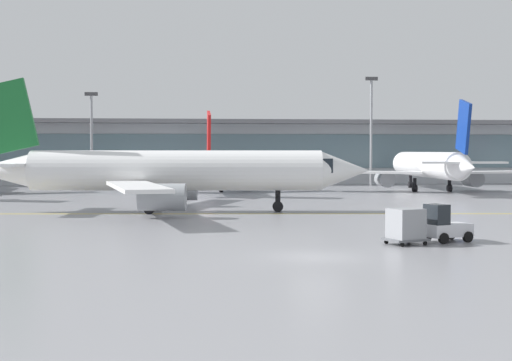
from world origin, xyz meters
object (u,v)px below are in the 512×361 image
Objects in this scene: taxiing_regional_jet at (171,172)px; baggage_tug at (444,226)px; cargo_dolly_lead at (406,225)px; gate_airplane_2 at (205,169)px; gate_airplane_3 at (429,166)px; apron_light_mast_1 at (92,135)px; apron_light_mast_2 at (371,127)px.

taxiing_regional_jet is 11.33× the size of baggage_tug.
gate_airplane_2 is at bearing 79.57° from cargo_dolly_lead.
taxiing_regional_jet is at bearing 134.05° from gate_airplane_3.
cargo_dolly_lead is (-18.35, -50.35, -2.12)m from gate_airplane_3.
baggage_tug is at bearing -67.37° from apron_light_mast_1.
baggage_tug is 71.09m from apron_light_mast_1.
apron_light_mast_2 is at bearing -2.11° from apron_light_mast_1.
cargo_dolly_lead is (12.89, -22.38, -2.24)m from taxiing_regional_jet.
cargo_dolly_lead is at bearing -170.50° from gate_airplane_2.
gate_airplane_3 is 2.42× the size of apron_light_mast_1.
apron_light_mast_2 is (12.28, 63.90, 7.57)m from baggage_tug.
gate_airplane_3 reaches higher than gate_airplane_2.
gate_airplane_3 is at bearing 49.34° from cargo_dolly_lead.
apron_light_mast_1 is (-11.90, 43.89, 3.98)m from taxiing_regional_jet.
cargo_dolly_lead is at bearing 180.00° from baggage_tug.
taxiing_regional_jet reaches higher than gate_airplane_3.
apron_light_mast_2 is (-3.61, 14.47, 5.30)m from gate_airplane_3.
gate_airplane_2 is 27.88m from apron_light_mast_2.
baggage_tug is 0.19× the size of apron_light_mast_2.
apron_light_mast_2 reaches higher than taxiing_regional_jet.
gate_airplane_3 is at bearing 51.54° from baggage_tug.
apron_light_mast_1 is at bearing 91.99° from baggage_tug.
gate_airplane_2 is 52.43m from baggage_tug.
apron_light_mast_1 reaches higher than taxiing_regional_jet.
gate_airplane_2 reaches higher than cargo_dolly_lead.
gate_airplane_3 is 46.17m from apron_light_mast_1.
gate_airplane_3 is at bearing -94.05° from gate_airplane_2.
gate_airplane_2 is 27.75m from gate_airplane_3.
gate_airplane_3 is 2.05× the size of apron_light_mast_2.
cargo_dolly_lead is 0.16× the size of apron_light_mast_2.
gate_airplane_2 is at bearing 88.87° from gate_airplane_3.
gate_airplane_2 is 2.14× the size of apron_light_mast_1.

